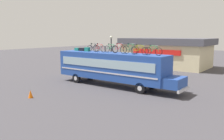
% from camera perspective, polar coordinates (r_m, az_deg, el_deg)
% --- Properties ---
extents(ground_plane, '(120.00, 120.00, 0.00)m').
position_cam_1_polar(ground_plane, '(23.07, -0.36, -3.75)').
color(ground_plane, '#423F44').
extents(bus, '(13.17, 2.47, 3.20)m').
position_cam_1_polar(bus, '(22.60, 0.10, 0.87)').
color(bus, '#23479E').
rests_on(bus, ground).
extents(luggage_bag_1, '(0.56, 0.34, 0.30)m').
position_cam_1_polar(luggage_bag_1, '(25.96, -8.41, 5.01)').
color(luggage_bag_1, '#1E7F66').
rests_on(luggage_bag_1, bus).
extents(luggage_bag_2, '(0.68, 0.49, 0.32)m').
position_cam_1_polar(luggage_bag_2, '(25.44, -7.03, 4.99)').
color(luggage_bag_2, black).
rests_on(luggage_bag_2, bus).
extents(luggage_bag_3, '(0.48, 0.40, 0.41)m').
position_cam_1_polar(luggage_bag_3, '(24.76, -6.00, 5.01)').
color(luggage_bag_3, '#1E7F66').
rests_on(luggage_bag_3, bus).
extents(rooftop_bicycle_1, '(1.66, 0.44, 0.86)m').
position_cam_1_polar(rooftop_bicycle_1, '(24.52, -4.54, 5.36)').
color(rooftop_bicycle_1, black).
rests_on(rooftop_bicycle_1, bus).
extents(rooftop_bicycle_2, '(1.64, 0.44, 0.88)m').
position_cam_1_polar(rooftop_bicycle_2, '(23.48, -3.07, 5.24)').
color(rooftop_bicycle_2, black).
rests_on(rooftop_bicycle_2, bus).
extents(rooftop_bicycle_3, '(1.66, 0.44, 0.87)m').
position_cam_1_polar(rooftop_bicycle_3, '(22.99, -0.24, 5.17)').
color(rooftop_bicycle_3, black).
rests_on(rooftop_bicycle_3, bus).
extents(rooftop_bicycle_4, '(1.68, 0.44, 0.96)m').
position_cam_1_polar(rooftop_bicycle_4, '(22.02, 1.74, 5.10)').
color(rooftop_bicycle_4, black).
rests_on(rooftop_bicycle_4, bus).
extents(rooftop_bicycle_5, '(1.70, 0.44, 0.97)m').
position_cam_1_polar(rooftop_bicycle_5, '(21.41, 4.56, 4.99)').
color(rooftop_bicycle_5, black).
rests_on(rooftop_bicycle_5, bus).
extents(rooftop_bicycle_6, '(1.76, 0.44, 0.90)m').
position_cam_1_polar(rooftop_bicycle_6, '(20.51, 6.66, 4.73)').
color(rooftop_bicycle_6, black).
rests_on(rooftop_bicycle_6, bus).
extents(rooftop_bicycle_7, '(1.66, 0.44, 0.89)m').
position_cam_1_polar(rooftop_bicycle_7, '(20.07, 9.95, 4.56)').
color(rooftop_bicycle_7, black).
rests_on(rooftop_bicycle_7, bus).
extents(roadside_building, '(13.19, 7.55, 4.36)m').
position_cam_1_polar(roadside_building, '(37.31, 12.99, 4.25)').
color(roadside_building, beige).
rests_on(roadside_building, ground).
extents(traffic_cone, '(0.38, 0.38, 0.63)m').
position_cam_1_polar(traffic_cone, '(19.65, -19.13, -5.50)').
color(traffic_cone, orange).
rests_on(traffic_cone, ground).
extents(street_lamp, '(0.32, 0.32, 4.77)m').
position_cam_1_polar(street_lamp, '(27.72, -0.20, 4.39)').
color(street_lamp, '#38383D').
rests_on(street_lamp, ground).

